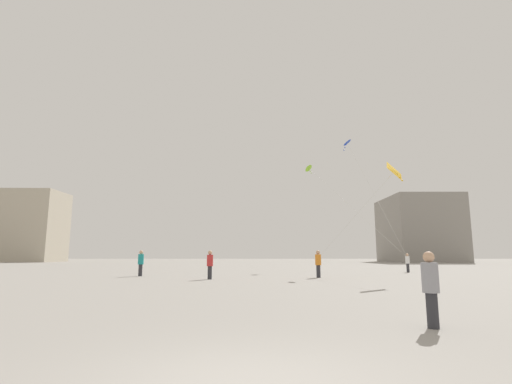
# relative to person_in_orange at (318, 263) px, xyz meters

# --- Properties ---
(person_in_orange) EXTENTS (0.40, 0.40, 1.82)m
(person_in_orange) POSITION_rel_person_in_orange_xyz_m (0.00, 0.00, 0.00)
(person_in_orange) COLOR #2D2D33
(person_in_orange) RESTS_ON ground_plane
(person_in_red) EXTENTS (0.39, 0.39, 1.79)m
(person_in_red) POSITION_rel_person_in_orange_xyz_m (-7.10, -1.83, -0.02)
(person_in_red) COLOR #2D2D33
(person_in_red) RESTS_ON ground_plane
(person_in_grey) EXTENTS (0.35, 0.35, 1.59)m
(person_in_grey) POSITION_rel_person_in_orange_xyz_m (-0.36, -18.14, -0.13)
(person_in_grey) COLOR #2D2D33
(person_in_grey) RESTS_ON ground_plane
(person_in_white) EXTENTS (0.36, 0.36, 1.65)m
(person_in_white) POSITION_rel_person_in_orange_xyz_m (9.09, 8.10, -0.10)
(person_in_white) COLOR #2D2D33
(person_in_white) RESTS_ON ground_plane
(person_in_teal) EXTENTS (0.40, 0.40, 1.84)m
(person_in_teal) POSITION_rel_person_in_orange_xyz_m (-12.55, 1.72, 0.01)
(person_in_teal) COLOR #2D2D33
(person_in_teal) RESTS_ON ground_plane
(kite_cobalt_diamond) EXTENTS (5.71, 1.90, 10.40)m
(kite_cobalt_diamond) POSITION_rel_person_in_orange_xyz_m (3.93, 6.72, 10.19)
(kite_cobalt_diamond) COLOR blue
(kite_lime_diamond) EXTENTS (8.31, 6.64, 9.84)m
(kite_lime_diamond) POSITION_rel_person_in_orange_xyz_m (1.48, 14.05, 9.58)
(kite_lime_diamond) COLOR #8CD12D
(kite_amber_delta) EXTENTS (5.23, 4.04, 5.83)m
(kite_amber_delta) POSITION_rel_person_in_orange_xyz_m (4.38, -3.13, 5.59)
(kite_amber_delta) COLOR yellow
(building_left_hall) EXTENTS (22.09, 11.35, 15.48)m
(building_left_hall) POSITION_rel_person_in_orange_xyz_m (-59.15, 58.56, 6.74)
(building_left_hall) COLOR #B2A893
(building_left_hall) RESTS_ON ground_plane
(building_centre_hall) EXTENTS (13.72, 17.33, 13.95)m
(building_centre_hall) POSITION_rel_person_in_orange_xyz_m (30.85, 58.27, 5.98)
(building_centre_hall) COLOR gray
(building_centre_hall) RESTS_ON ground_plane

